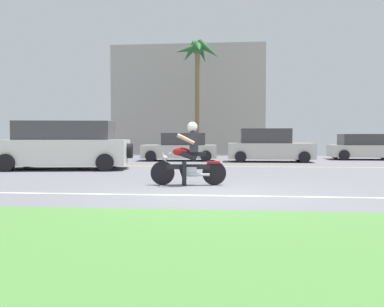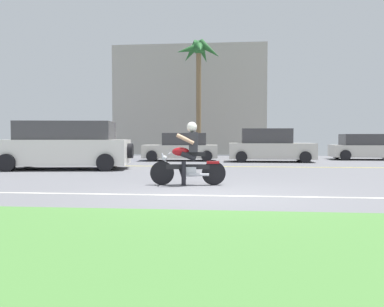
% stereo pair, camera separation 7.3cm
% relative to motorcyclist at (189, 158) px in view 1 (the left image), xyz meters
% --- Properties ---
extents(ground, '(56.00, 30.00, 0.04)m').
position_rel_motorcyclist_xyz_m(ground, '(0.63, 1.47, -0.71)').
color(ground, slate).
extents(grass_median, '(56.00, 3.80, 0.06)m').
position_rel_motorcyclist_xyz_m(grass_median, '(0.63, -5.63, -0.66)').
color(grass_median, '#477A38').
rests_on(grass_median, ground).
extents(lane_line_near, '(50.40, 0.12, 0.01)m').
position_rel_motorcyclist_xyz_m(lane_line_near, '(0.63, -1.80, -0.68)').
color(lane_line_near, silver).
rests_on(lane_line_near, ground).
extents(lane_line_far, '(50.40, 0.12, 0.01)m').
position_rel_motorcyclist_xyz_m(lane_line_far, '(0.63, 6.37, -0.68)').
color(lane_line_far, yellow).
rests_on(lane_line_far, ground).
extents(motorcyclist, '(1.94, 0.64, 1.63)m').
position_rel_motorcyclist_xyz_m(motorcyclist, '(0.00, 0.00, 0.00)').
color(motorcyclist, black).
rests_on(motorcyclist, ground).
extents(suv_nearby, '(5.20, 2.79, 1.84)m').
position_rel_motorcyclist_xyz_m(suv_nearby, '(-5.26, 4.51, 0.21)').
color(suv_nearby, white).
rests_on(suv_nearby, ground).
extents(parked_car_0, '(4.01, 1.96, 1.66)m').
position_rel_motorcyclist_xyz_m(parked_car_0, '(-6.54, 10.51, 0.08)').
color(parked_car_0, navy).
rests_on(parked_car_0, ground).
extents(parked_car_1, '(3.98, 2.02, 1.45)m').
position_rel_motorcyclist_xyz_m(parked_car_1, '(-1.48, 10.36, -0.01)').
color(parked_car_1, beige).
rests_on(parked_car_1, ground).
extents(parked_car_2, '(4.22, 1.83, 1.66)m').
position_rel_motorcyclist_xyz_m(parked_car_2, '(3.06, 9.91, 0.08)').
color(parked_car_2, beige).
rests_on(parked_car_2, ground).
extents(parked_car_3, '(3.72, 2.06, 1.41)m').
position_rel_motorcyclist_xyz_m(parked_car_3, '(8.46, 12.27, -0.02)').
color(parked_car_3, beige).
rests_on(parked_car_3, ground).
extents(palm_tree_0, '(2.97, 2.98, 7.39)m').
position_rel_motorcyclist_xyz_m(palm_tree_0, '(-0.91, 14.49, 5.39)').
color(palm_tree_0, brown).
rests_on(palm_tree_0, ground).
extents(building_far, '(11.01, 4.00, 7.83)m').
position_rel_motorcyclist_xyz_m(building_far, '(-1.88, 19.47, 3.23)').
color(building_far, '#A8A399').
rests_on(building_far, ground).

